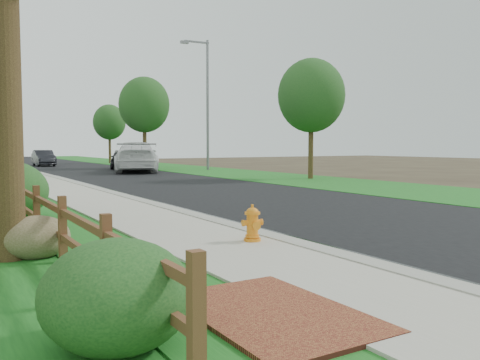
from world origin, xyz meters
TOP-DOWN VIEW (x-y plane):
  - ground at (0.00, 0.00)m, footprint 120.00×120.00m
  - road at (4.60, 35.00)m, footprint 8.00×90.00m
  - curb at (0.40, 35.00)m, footprint 0.40×90.00m
  - wet_gutter at (0.75, 35.00)m, footprint 0.50×90.00m
  - sidewalk at (-0.90, 35.00)m, footprint 2.20×90.00m
  - verge_far at (11.50, 35.00)m, footprint 6.00×90.00m
  - brick_patch at (-2.20, -1.00)m, footprint 1.60×2.40m
  - ranch_fence at (-3.60, 6.40)m, footprint 0.12×16.92m
  - fire_hydrant at (-0.23, 2.52)m, footprint 0.45×0.36m
  - white_suv at (6.56, 28.33)m, footprint 4.94×7.60m
  - dark_car_mid at (7.20, 33.27)m, footprint 3.08×4.64m
  - dark_car_far at (2.84, 41.76)m, footprint 1.54×4.28m
  - streetlight at (11.82, 28.04)m, footprint 2.20×0.31m
  - boulder at (-3.90, 3.42)m, footprint 1.29×1.10m
  - shrub_a at (-3.90, -0.96)m, footprint 1.83×1.83m
  - shrub_b at (-3.90, 8.28)m, footprint 2.49×2.49m
  - tree_near_right at (12.39, 16.48)m, footprint 3.66×3.66m
  - tree_mid_right at (9.00, 33.14)m, footprint 4.00×4.00m
  - tree_far_right at (9.71, 45.01)m, footprint 3.21×3.21m

SIDE VIEW (x-z plane):
  - ground at x=0.00m, z-range 0.00..0.00m
  - road at x=4.60m, z-range 0.00..0.02m
  - verge_far at x=11.50m, z-range 0.00..0.04m
  - wet_gutter at x=0.75m, z-range 0.02..0.02m
  - sidewalk at x=-0.90m, z-range 0.00..0.10m
  - brick_patch at x=-2.20m, z-range 0.00..0.11m
  - curb at x=0.40m, z-range 0.00..0.12m
  - boulder at x=-3.90m, z-range 0.00..0.74m
  - fire_hydrant at x=-0.23m, z-range 0.07..0.76m
  - shrub_a at x=-3.90m, z-range 0.00..1.05m
  - ranch_fence at x=-3.60m, z-range 0.07..1.17m
  - dark_car_far at x=2.84m, z-range 0.02..1.42m
  - dark_car_mid at x=7.20m, z-range 0.02..1.49m
  - shrub_b at x=-3.90m, z-range 0.00..1.53m
  - white_suv at x=6.56m, z-range 0.02..2.07m
  - tree_far_right at x=9.71m, z-range 1.18..7.10m
  - tree_near_right at x=12.39m, z-range 1.27..7.86m
  - tree_mid_right at x=9.00m, z-range 1.41..8.67m
  - streetlight at x=11.82m, z-range 0.63..10.14m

